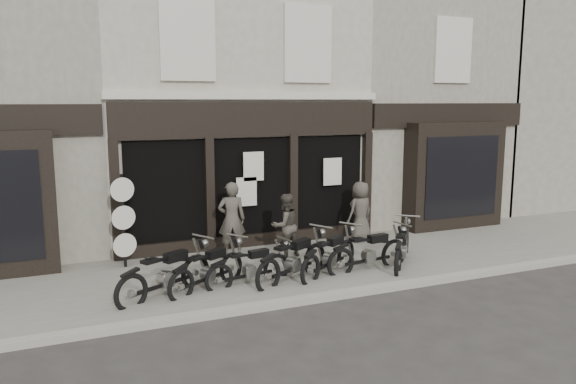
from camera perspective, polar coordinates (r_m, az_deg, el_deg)
name	(u,v)px	position (r m, az deg, el deg)	size (l,w,h in m)	color
ground_plane	(298,282)	(12.46, 0.98, -9.11)	(90.00, 90.00, 0.00)	#2D2B28
pavement	(282,268)	(13.23, -0.63, -7.73)	(30.00, 4.20, 0.12)	#6A665D
kerb	(323,297)	(11.37, 3.60, -10.60)	(30.00, 0.25, 0.13)	gray
central_building	(218,96)	(17.42, -7.13, 9.70)	(7.30, 6.22, 8.34)	beige
neighbour_right	(395,97)	(20.09, 10.84, 9.42)	(5.60, 6.73, 8.34)	#9C9684
filler_right	(564,96)	(25.61, 26.21, 8.71)	(11.00, 6.00, 8.20)	#9C9684
motorcycle_0	(166,278)	(11.51, -12.27, -8.54)	(2.15, 1.40, 1.13)	black
motorcycle_1	(208,273)	(11.79, -8.11, -8.15)	(1.95, 1.39, 1.04)	black
motorcycle_2	(250,270)	(11.98, -3.91, -7.94)	(2.02, 0.66, 0.97)	black
motorcycle_3	(293,264)	(12.21, 0.55, -7.29)	(2.15, 1.37, 1.12)	black
motorcycle_4	(330,259)	(12.66, 4.25, -6.79)	(2.01, 1.44, 1.08)	black
motorcycle_5	(369,255)	(13.04, 8.23, -6.39)	(2.25, 0.63, 1.08)	black
motorcycle_6	(402,250)	(13.59, 11.52, -5.81)	(1.70, 1.89, 1.10)	black
man_left	(232,219)	(13.85, -5.74, -2.77)	(0.68, 0.44, 1.86)	#48443B
man_centre	(285,225)	(13.78, -0.30, -3.41)	(0.76, 0.59, 1.57)	#413C34
man_right	(360,212)	(15.39, 7.36, -1.98)	(0.81, 0.52, 1.65)	#433F38
advert_sign_post	(124,225)	(13.39, -16.35, -3.24)	(0.55, 0.36, 2.29)	black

